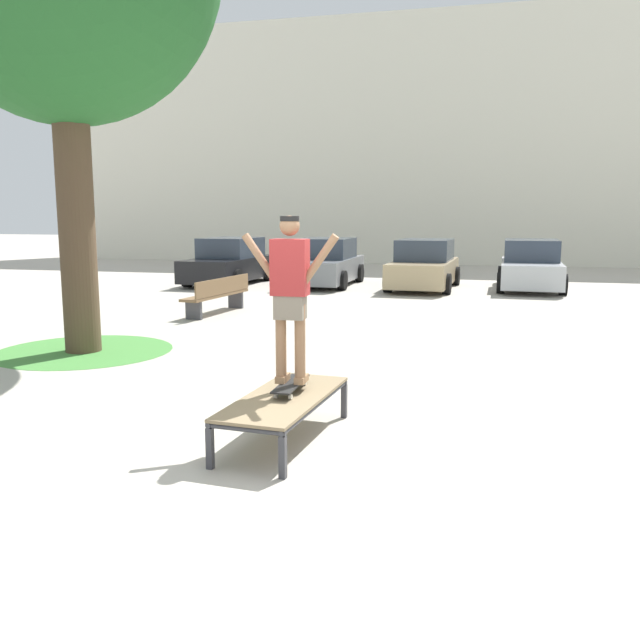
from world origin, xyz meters
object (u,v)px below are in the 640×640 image
at_px(car_tan, 424,266).
at_px(skateboard, 291,384).
at_px(skater, 290,288).
at_px(car_black, 230,263).
at_px(car_grey, 326,264).
at_px(skate_box, 284,401).
at_px(park_bench, 218,294).
at_px(car_silver, 531,267).

bearing_deg(car_tan, skateboard, -90.45).
bearing_deg(skateboard, skater, 90.72).
height_order(skater, car_black, skater).
bearing_deg(car_grey, car_black, -174.38).
bearing_deg(car_black, car_grey, 5.62).
bearing_deg(skateboard, skate_box, -94.97).
bearing_deg(car_grey, skate_box, -78.31).
xyz_separation_m(skateboard, skater, (-0.00, 0.00, 0.99)).
xyz_separation_m(skateboard, car_tan, (0.11, 14.20, 0.15)).
bearing_deg(car_tan, car_grey, 174.99).
relative_size(skate_box, park_bench, 0.80).
relative_size(car_black, car_tan, 1.00).
xyz_separation_m(skater, park_bench, (-4.01, 7.79, -1.08)).
bearing_deg(skate_box, car_black, 113.33).
xyz_separation_m(car_grey, car_silver, (6.32, 0.30, 0.00)).
height_order(skateboard, car_black, car_black).
distance_m(car_tan, park_bench, 7.62).
bearing_deg(car_grey, park_bench, -98.20).
bearing_deg(car_grey, car_silver, 2.75).
bearing_deg(car_black, skater, -66.35).
xyz_separation_m(skate_box, car_grey, (-3.03, 14.66, 0.28)).
distance_m(skateboard, skater, 0.99).
relative_size(skateboard, car_silver, 0.19).
bearing_deg(skater, skateboard, -89.28).
bearing_deg(park_bench, car_black, 108.98).
relative_size(car_tan, park_bench, 1.76).
relative_size(car_grey, car_tan, 0.99).
bearing_deg(car_black, park_bench, -71.02).
height_order(skater, park_bench, skater).
distance_m(skate_box, car_tan, 14.38).
height_order(skateboard, car_tan, car_tan).
bearing_deg(car_tan, skater, -90.45).
height_order(skate_box, car_tan, car_tan).
bearing_deg(park_bench, car_silver, 43.84).
relative_size(skater, car_tan, 0.40).
height_order(car_black, car_silver, same).
relative_size(car_black, park_bench, 1.76).
distance_m(skater, car_grey, 14.82).
distance_m(car_black, car_silver, 9.49).
bearing_deg(skate_box, car_grey, 101.69).
bearing_deg(car_silver, skater, -102.46).
bearing_deg(car_grey, car_tan, -5.01).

